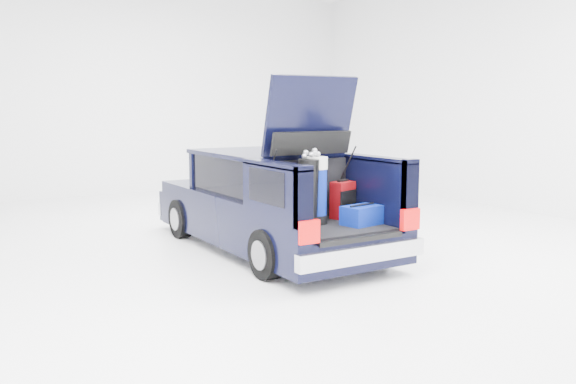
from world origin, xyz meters
TOP-DOWN VIEW (x-y plane):
  - ground at (0.00, 0.00)m, footprint 14.00×14.00m
  - car at (-0.00, 0.11)m, footprint 1.87×4.65m
  - red_suitcase at (0.47, -1.14)m, footprint 0.36×0.28m
  - black_golf_bag at (-0.22, -1.33)m, footprint 0.35×0.36m
  - blue_golf_bag at (-0.04, -1.26)m, footprint 0.34×0.34m
  - blue_duffel at (0.42, -1.62)m, footprint 0.55×0.41m

SIDE VIEW (x-z plane):
  - ground at x=0.00m, z-range 0.00..0.00m
  - car at x=0.00m, z-range -0.56..1.91m
  - blue_duffel at x=0.42m, z-range 0.59..0.85m
  - red_suitcase at x=0.47m, z-range 0.59..1.11m
  - black_golf_bag at x=-0.22m, z-range 0.56..1.49m
  - blue_golf_bag at x=-0.04m, z-range 0.55..1.52m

